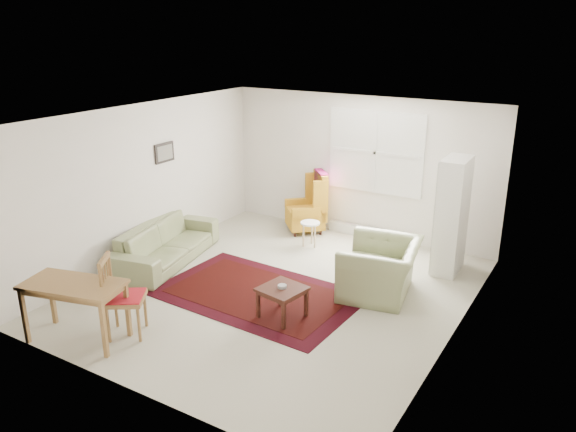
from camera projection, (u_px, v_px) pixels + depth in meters
The scene contains 10 objects.
room at pixel (286, 204), 7.84m from camera, with size 5.04×5.54×2.51m.
rug at pixel (258, 293), 7.97m from camera, with size 2.80×1.80×0.03m, color black, non-canonical shape.
sofa at pixel (166, 236), 8.96m from camera, with size 2.13×0.83×0.86m, color #818A5C.
armchair at pixel (381, 264), 7.86m from camera, with size 1.17×1.03×0.91m, color #818A5C.
wingback_chair at pixel (305, 202), 10.23m from camera, with size 0.65×0.69×1.13m, color gold, non-canonical shape.
coffee_table at pixel (282, 303), 7.27m from camera, with size 0.53×0.53×0.43m, color #3B1912, non-canonical shape.
stool at pixel (310, 234), 9.64m from camera, with size 0.33×0.33×0.44m, color white, non-canonical shape.
cabinet at pixel (452, 216), 8.47m from camera, with size 0.38×0.71×1.79m, color white, non-canonical shape.
desk at pixel (76, 311), 6.72m from camera, with size 1.18×0.59×0.75m, color olive, non-canonical shape.
desk_chair at pixel (125, 296), 6.79m from camera, with size 0.45×0.45×1.03m, color olive, non-canonical shape.
Camera 1 is at (3.89, -6.17, 3.64)m, focal length 35.00 mm.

